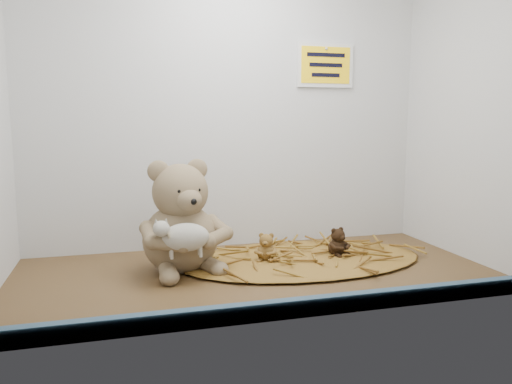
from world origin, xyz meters
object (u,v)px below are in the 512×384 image
object	(u,v)px
main_teddy	(180,216)
mini_teddy_brown	(337,240)
toy_lamb	(186,237)
mini_teddy_tan	(266,246)

from	to	relation	value
main_teddy	mini_teddy_brown	world-z (taller)	main_teddy
toy_lamb	mini_teddy_tan	distance (cm)	25.41
main_teddy	mini_teddy_brown	xyz separation A→B (cm)	(43.29, -0.77, -9.04)
main_teddy	toy_lamb	world-z (taller)	main_teddy
mini_teddy_tan	toy_lamb	bearing A→B (deg)	-132.06
main_teddy	mini_teddy_brown	bearing A→B (deg)	-14.24
toy_lamb	mini_teddy_brown	distance (cm)	44.68
main_teddy	mini_teddy_tan	bearing A→B (deg)	-14.48
main_teddy	toy_lamb	distance (cm)	10.73
mini_teddy_tan	mini_teddy_brown	bearing A→B (deg)	24.03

